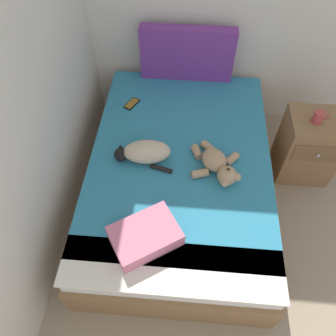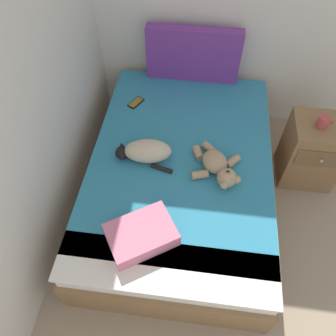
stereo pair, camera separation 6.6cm
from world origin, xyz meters
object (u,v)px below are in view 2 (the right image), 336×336
object	(u,v)px
bed	(180,178)
throw_pillow	(141,235)
cat	(145,151)
cell_phone	(136,103)
mug	(323,122)
nightstand	(312,152)
teddy_bear	(218,167)
patterned_cushion	(193,55)

from	to	relation	value
bed	throw_pillow	xyz separation A→B (m)	(-0.18, -0.68, 0.32)
cat	throw_pillow	distance (m)	0.65
cell_phone	mug	xyz separation A→B (m)	(1.47, -0.18, 0.13)
cat	nightstand	bearing A→B (deg)	17.40
cat	teddy_bear	xyz separation A→B (m)	(0.53, -0.06, -0.01)
cell_phone	mug	distance (m)	1.48
teddy_bear	nightstand	distance (m)	0.97
cell_phone	cat	bearing A→B (deg)	-72.40
throw_pillow	mug	bearing A→B (deg)	41.01
bed	throw_pillow	distance (m)	0.77
cat	throw_pillow	world-z (taller)	cat
throw_pillow	nightstand	size ratio (longest dim) A/B	0.65
mug	nightstand	bearing A→B (deg)	22.32
cell_phone	bed	bearing A→B (deg)	-50.52
patterned_cushion	mug	bearing A→B (deg)	-29.56
cat	nightstand	size ratio (longest dim) A/B	0.70
patterned_cushion	cat	size ratio (longest dim) A/B	1.84
cat	mug	distance (m)	1.35
throw_pillow	nightstand	world-z (taller)	throw_pillow
teddy_bear	mug	xyz separation A→B (m)	(0.76, 0.46, 0.08)
patterned_cushion	mug	world-z (taller)	patterned_cushion
patterned_cushion	cell_phone	bearing A→B (deg)	-137.31
teddy_bear	mug	distance (m)	0.89
mug	patterned_cushion	bearing A→B (deg)	150.44
patterned_cushion	teddy_bear	size ratio (longest dim) A/B	1.83
bed	cell_phone	distance (m)	0.75
patterned_cushion	nightstand	world-z (taller)	patterned_cushion
patterned_cushion	teddy_bear	bearing A→B (deg)	-75.43
bed	cell_phone	bearing A→B (deg)	129.48
throw_pillow	nightstand	bearing A→B (deg)	40.54
cat	nightstand	distance (m)	1.41
bed	nightstand	size ratio (longest dim) A/B	3.29
cat	throw_pillow	xyz separation A→B (m)	(0.08, -0.64, -0.02)
patterned_cushion	cat	bearing A→B (deg)	-104.55
bed	nightstand	distance (m)	1.13
bed	throw_pillow	size ratio (longest dim) A/B	5.07
teddy_bear	cell_phone	xyz separation A→B (m)	(-0.71, 0.64, -0.06)
bed	nightstand	world-z (taller)	nightstand
teddy_bear	nightstand	size ratio (longest dim) A/B	0.71
cell_phone	nightstand	bearing A→B (deg)	-6.21
cell_phone	throw_pillow	distance (m)	1.25
bed	mug	xyz separation A→B (m)	(1.02, 0.36, 0.40)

